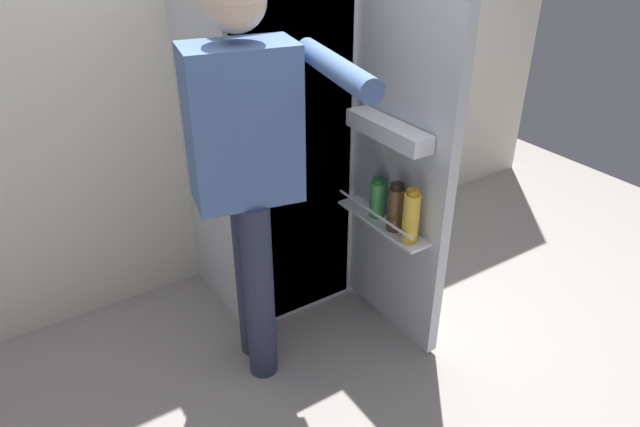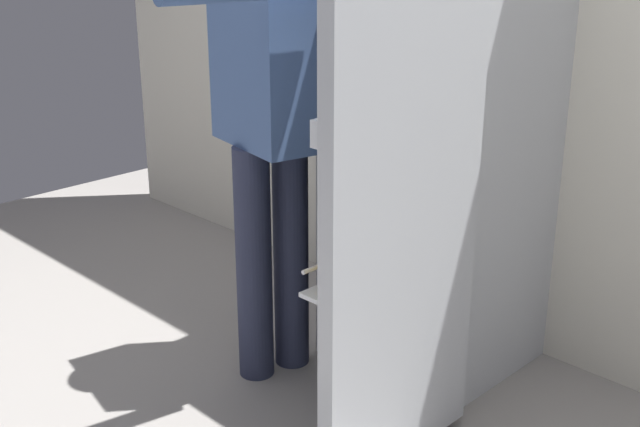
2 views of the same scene
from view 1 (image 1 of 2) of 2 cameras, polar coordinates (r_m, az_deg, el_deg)
name	(u,v)px [view 1 (image 1 of 2)]	position (r m, az deg, el deg)	size (l,w,h in m)	color
ground_plane	(329,340)	(2.74, 0.86, -12.36)	(5.38, 5.38, 0.00)	gray
kitchen_wall	(226,12)	(2.84, -9.28, 19.08)	(4.40, 0.10, 2.66)	silver
refrigerator	(277,131)	(2.64, -4.32, 8.16)	(0.65, 1.16, 1.74)	silver
person	(248,159)	(2.12, -7.12, 5.38)	(0.53, 0.75, 1.62)	#2D334C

